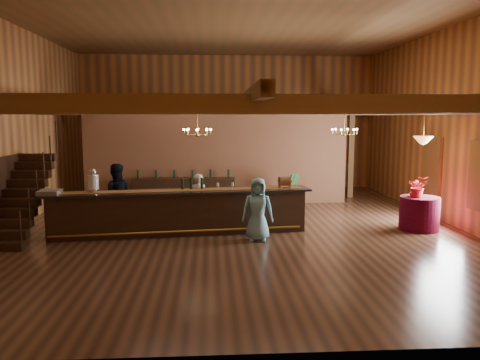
{
  "coord_description": "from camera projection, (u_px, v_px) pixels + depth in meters",
  "views": [
    {
      "loc": [
        -0.68,
        -12.58,
        3.0
      ],
      "look_at": [
        0.12,
        0.54,
        1.22
      ],
      "focal_mm": 35.0,
      "sensor_mm": 36.0,
      "label": 1
    }
  ],
  "objects": [
    {
      "name": "pendant_lamp",
      "position": [
        423.0,
        140.0,
        12.19
      ],
      "size": [
        0.52,
        0.52,
        0.9
      ],
      "color": "gold",
      "rests_on": "beam_grid"
    },
    {
      "name": "window_right_back",
      "position": [
        432.0,
        166.0,
        14.03
      ],
      "size": [
        0.12,
        1.05,
        1.75
      ],
      "primitive_type": "cube",
      "color": "white",
      "rests_on": "wall_right"
    },
    {
      "name": "chandelier_left",
      "position": [
        197.0,
        131.0,
        13.31
      ],
      "size": [
        0.8,
        0.8,
        0.77
      ],
      "color": "gold",
      "rests_on": "beam_grid"
    },
    {
      "name": "beam_grid",
      "position": [
        236.0,
        108.0,
        12.96
      ],
      "size": [
        11.9,
        13.9,
        0.39
      ],
      "color": "brown",
      "rests_on": "wall_left"
    },
    {
      "name": "bartender",
      "position": [
        198.0,
        200.0,
        12.84
      ],
      "size": [
        0.56,
        0.39,
        1.46
      ],
      "primitive_type": "imported",
      "rotation": [
        0.0,
        0.0,
        3.21
      ],
      "color": "silver",
      "rests_on": "floor"
    },
    {
      "name": "backroom_boxes",
      "position": [
        222.0,
        181.0,
        18.24
      ],
      "size": [
        4.1,
        0.6,
        1.1
      ],
      "color": "black",
      "rests_on": "floor"
    },
    {
      "name": "wall_front",
      "position": [
        268.0,
        138.0,
        5.6
      ],
      "size": [
        12.0,
        0.1,
        5.5
      ],
      "primitive_type": "cube",
      "color": "#BE7531",
      "rests_on": "floor"
    },
    {
      "name": "wall_right",
      "position": [
        454.0,
        126.0,
        12.89
      ],
      "size": [
        0.1,
        14.0,
        5.5
      ],
      "primitive_type": "cube",
      "color": "#BE7531",
      "rests_on": "floor"
    },
    {
      "name": "raffle_drum",
      "position": [
        285.0,
        181.0,
        12.35
      ],
      "size": [
        0.34,
        0.24,
        0.3
      ],
      "color": "brown",
      "rests_on": "tasting_bar"
    },
    {
      "name": "bar_bottle_0",
      "position": [
        182.0,
        184.0,
        12.08
      ],
      "size": [
        0.07,
        0.07,
        0.3
      ],
      "primitive_type": "cylinder",
      "color": "black",
      "rests_on": "tasting_bar"
    },
    {
      "name": "floor",
      "position": [
        237.0,
        226.0,
        12.89
      ],
      "size": [
        14.0,
        14.0,
        0.0
      ],
      "primitive_type": "plane",
      "color": "brown",
      "rests_on": "ground"
    },
    {
      "name": "ceiling",
      "position": [
        236.0,
        20.0,
        12.15
      ],
      "size": [
        14.0,
        14.0,
        0.0
      ],
      "primitive_type": "plane",
      "rotation": [
        3.14,
        0.0,
        0.0
      ],
      "color": "brown",
      "rests_on": "wall_back"
    },
    {
      "name": "wall_back",
      "position": [
        227.0,
        123.0,
        19.45
      ],
      "size": [
        12.0,
        0.1,
        5.5
      ],
      "primitive_type": "cube",
      "color": "#BE7531",
      "rests_on": "floor"
    },
    {
      "name": "table_vase",
      "position": [
        413.0,
        190.0,
        12.5
      ],
      "size": [
        0.21,
        0.21,
        0.32
      ],
      "primitive_type": "imported",
      "rotation": [
        0.0,
        0.0,
        0.33
      ],
      "color": "gold",
      "rests_on": "round_table"
    },
    {
      "name": "tasting_bar",
      "position": [
        180.0,
        212.0,
        12.03
      ],
      "size": [
        6.84,
        1.59,
        1.15
      ],
      "rotation": [
        0.0,
        0.0,
        0.11
      ],
      "color": "black",
      "rests_on": "floor"
    },
    {
      "name": "table_flowers",
      "position": [
        418.0,
        187.0,
        12.32
      ],
      "size": [
        0.61,
        0.56,
        0.57
      ],
      "primitive_type": "imported",
      "rotation": [
        0.0,
        0.0,
        -0.25
      ],
      "color": "red",
      "rests_on": "round_table"
    },
    {
      "name": "glass_rack_tray",
      "position": [
        50.0,
        192.0,
        11.37
      ],
      "size": [
        0.5,
        0.5,
        0.1
      ],
      "primitive_type": "cube",
      "color": "gray",
      "rests_on": "tasting_bar"
    },
    {
      "name": "backbar_shelf",
      "position": [
        184.0,
        192.0,
        15.77
      ],
      "size": [
        3.45,
        0.74,
        0.96
      ],
      "primitive_type": "cube",
      "rotation": [
        0.0,
        0.0,
        -0.06
      ],
      "color": "black",
      "rests_on": "floor"
    },
    {
      "name": "partition_wall",
      "position": [
        217.0,
        159.0,
        16.11
      ],
      "size": [
        9.0,
        0.18,
        3.1
      ],
      "primitive_type": "cube",
      "color": "brown",
      "rests_on": "floor"
    },
    {
      "name": "support_posts",
      "position": [
        238.0,
        171.0,
        12.18
      ],
      "size": [
        9.2,
        10.2,
        3.2
      ],
      "color": "brown",
      "rests_on": "floor"
    },
    {
      "name": "bar_bottle_1",
      "position": [
        191.0,
        184.0,
        12.12
      ],
      "size": [
        0.07,
        0.07,
        0.3
      ],
      "primitive_type": "cylinder",
      "color": "black",
      "rests_on": "tasting_bar"
    },
    {
      "name": "floor_plant",
      "position": [
        290.0,
        190.0,
        15.4
      ],
      "size": [
        0.69,
        0.56,
        1.21
      ],
      "primitive_type": "imported",
      "rotation": [
        0.0,
        0.0,
        -0.04
      ],
      "color": "#285225",
      "rests_on": "floor"
    },
    {
      "name": "beverage_dispenser",
      "position": [
        93.0,
        181.0,
        11.62
      ],
      "size": [
        0.26,
        0.26,
        0.6
      ],
      "color": "silver",
      "rests_on": "tasting_bar"
    },
    {
      "name": "staff_second",
      "position": [
        116.0,
        196.0,
        12.53
      ],
      "size": [
        0.97,
        0.81,
        1.77
      ],
      "primitive_type": "imported",
      "rotation": [
        0.0,
        0.0,
        3.32
      ],
      "color": "black",
      "rests_on": "floor"
    },
    {
      "name": "staircase",
      "position": [
        21.0,
        197.0,
        11.69
      ],
      "size": [
        1.0,
        2.8,
        2.0
      ],
      "color": "black",
      "rests_on": "floor"
    },
    {
      "name": "round_table",
      "position": [
        419.0,
        213.0,
        12.46
      ],
      "size": [
        1.03,
        1.03,
        0.89
      ],
      "primitive_type": "cylinder",
      "color": "#380211",
      "rests_on": "floor"
    },
    {
      "name": "bar_bottle_2",
      "position": [
        202.0,
        183.0,
        12.16
      ],
      "size": [
        0.07,
        0.07,
        0.3
      ],
      "primitive_type": "cylinder",
      "color": "black",
      "rests_on": "tasting_bar"
    },
    {
      "name": "wall_left",
      "position": [
        7.0,
        127.0,
        12.16
      ],
      "size": [
        0.1,
        14.0,
        5.5
      ],
      "primitive_type": "cube",
      "color": "#BE7531",
      "rests_on": "floor"
    },
    {
      "name": "chandelier_right",
      "position": [
        344.0,
        131.0,
        14.3
      ],
      "size": [
        0.8,
        0.8,
        0.79
      ],
      "color": "gold",
      "rests_on": "beam_grid"
    },
    {
      "name": "guest",
      "position": [
        258.0,
        209.0,
        11.34
      ],
      "size": [
        0.81,
        0.58,
        1.55
      ],
      "primitive_type": "imported",
      "rotation": [
        0.0,
        0.0,
        -0.12
      ],
      "color": "#71B5CB",
      "rests_on": "floor"
    }
  ]
}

